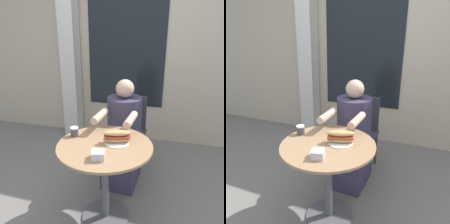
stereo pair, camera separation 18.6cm
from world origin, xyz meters
The scene contains 9 objects.
ground_plane centered at (0.00, 0.00, 0.00)m, with size 8.00×8.00×0.00m, color slate.
storefront_wall centered at (0.00, 1.73, 1.40)m, with size 8.00×0.09×2.80m.
lattice_pillar centered at (-1.02, 1.56, 1.20)m, with size 0.23×0.23×2.40m.
cafe_table centered at (0.00, 0.00, 0.54)m, with size 0.76×0.76×0.73m.
diner_chair centered at (0.03, 0.92, 0.52)m, with size 0.40×0.40×0.87m.
seated_diner centered at (0.02, 0.57, 0.49)m, with size 0.38×0.66×1.14m.
sandwich_on_plate centered at (0.09, 0.05, 0.78)m, with size 0.24×0.20×0.11m.
drink_cup centered at (-0.30, 0.08, 0.77)m, with size 0.07×0.07×0.08m.
napkin_box centered at (0.02, -0.22, 0.76)m, with size 0.11×0.11×0.06m.
Camera 2 is at (0.65, -1.42, 1.55)m, focal length 35.00 mm.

